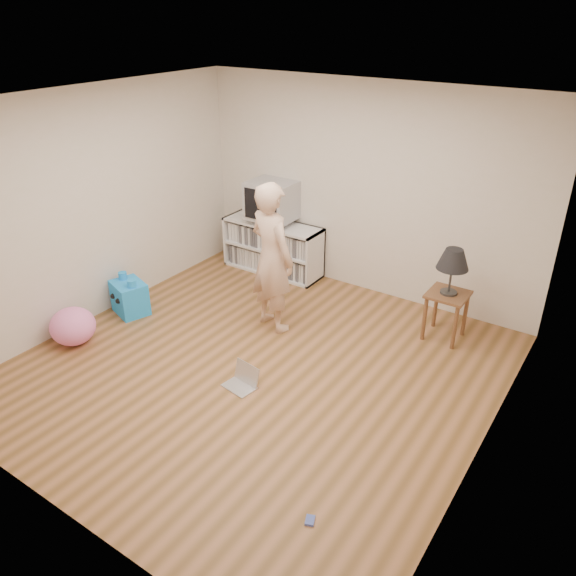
% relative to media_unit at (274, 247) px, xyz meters
% --- Properties ---
extents(ground, '(4.50, 4.50, 0.00)m').
position_rel_media_unit_xyz_m(ground, '(1.22, -2.04, -0.35)').
color(ground, brown).
rests_on(ground, ground).
extents(walls, '(4.52, 4.52, 2.60)m').
position_rel_media_unit_xyz_m(walls, '(1.22, -2.04, 0.95)').
color(walls, beige).
rests_on(walls, ground).
extents(ceiling, '(4.50, 4.50, 0.01)m').
position_rel_media_unit_xyz_m(ceiling, '(1.22, -2.04, 2.25)').
color(ceiling, white).
rests_on(ceiling, walls).
extents(media_unit, '(1.40, 0.45, 0.70)m').
position_rel_media_unit_xyz_m(media_unit, '(0.00, 0.00, 0.00)').
color(media_unit, white).
rests_on(media_unit, ground).
extents(dvd_deck, '(0.45, 0.35, 0.07)m').
position_rel_media_unit_xyz_m(dvd_deck, '(0.00, -0.02, 0.39)').
color(dvd_deck, gray).
rests_on(dvd_deck, media_unit).
extents(crt_tv, '(0.60, 0.53, 0.50)m').
position_rel_media_unit_xyz_m(crt_tv, '(0.00, -0.02, 0.67)').
color(crt_tv, '#A9A9AE').
rests_on(crt_tv, dvd_deck).
extents(side_table, '(0.42, 0.42, 0.55)m').
position_rel_media_unit_xyz_m(side_table, '(2.58, -0.39, 0.07)').
color(side_table, brown).
rests_on(side_table, ground).
extents(table_lamp, '(0.34, 0.34, 0.52)m').
position_rel_media_unit_xyz_m(table_lamp, '(2.58, -0.39, 0.59)').
color(table_lamp, '#333333').
rests_on(table_lamp, side_table).
extents(person, '(0.71, 0.57, 1.71)m').
position_rel_media_unit_xyz_m(person, '(0.86, -1.24, 0.50)').
color(person, beige).
rests_on(person, ground).
extents(laptop, '(0.34, 0.29, 0.21)m').
position_rel_media_unit_xyz_m(laptop, '(1.28, -2.34, -0.29)').
color(laptop, silver).
rests_on(laptop, ground).
extents(playing_cards, '(0.09, 0.11, 0.02)m').
position_rel_media_unit_xyz_m(playing_cards, '(2.68, -3.35, -0.34)').
color(playing_cards, '#4A60C6').
rests_on(playing_cards, ground).
extents(plush_blue, '(0.50, 0.45, 0.48)m').
position_rel_media_unit_xyz_m(plush_blue, '(-0.73, -1.94, -0.14)').
color(plush_blue, '#1893FF').
rests_on(plush_blue, ground).
extents(plush_pink, '(0.50, 0.50, 0.41)m').
position_rel_media_unit_xyz_m(plush_pink, '(-0.73, -2.75, -0.14)').
color(plush_pink, pink).
rests_on(plush_pink, ground).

